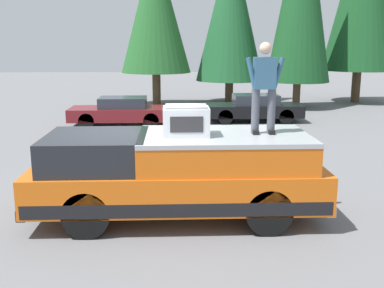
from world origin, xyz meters
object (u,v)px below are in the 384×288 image
(person_on_truck_bed, at_px, (264,86))
(parked_car_maroon, at_px, (121,111))
(compressor_unit, at_px, (186,121))
(parked_car_black, at_px, (254,108))
(pickup_truck, at_px, (178,174))

(person_on_truck_bed, xyz_separation_m, parked_car_maroon, (10.24, 3.81, -1.97))
(compressor_unit, distance_m, parked_car_black, 11.68)
(compressor_unit, height_order, person_on_truck_bed, person_on_truck_bed)
(pickup_truck, distance_m, parked_car_black, 11.54)
(pickup_truck, bearing_deg, person_on_truck_bed, -89.27)
(parked_car_black, bearing_deg, person_on_truck_bed, 170.88)
(compressor_unit, xyz_separation_m, person_on_truck_bed, (0.13, -1.45, 0.62))
(pickup_truck, xyz_separation_m, parked_car_black, (11.03, -3.38, -0.29))
(person_on_truck_bed, bearing_deg, parked_car_black, -9.12)
(pickup_truck, relative_size, parked_car_maroon, 1.35)
(pickup_truck, bearing_deg, parked_car_black, -17.03)
(pickup_truck, relative_size, parked_car_black, 1.35)
(parked_car_black, bearing_deg, parked_car_maroon, 97.86)
(pickup_truck, height_order, parked_car_maroon, pickup_truck)
(parked_car_maroon, bearing_deg, parked_car_black, -82.14)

